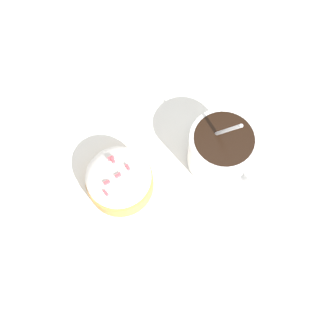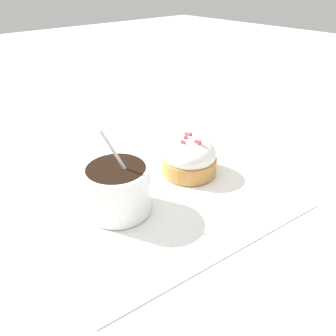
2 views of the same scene
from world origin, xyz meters
TOP-DOWN VIEW (x-y plane):
  - ground_plane at (0.00, 0.00)m, footprint 3.00×3.00m
  - paper_napkin at (0.00, 0.00)m, footprint 0.34×0.34m
  - coffee_cup at (0.06, 0.00)m, footprint 0.08×0.10m
  - frosted_pastry at (-0.06, 0.00)m, footprint 0.08×0.08m

SIDE VIEW (x-z plane):
  - ground_plane at x=0.00m, z-range 0.00..0.00m
  - paper_napkin at x=0.00m, z-range 0.00..0.00m
  - frosted_pastry at x=-0.06m, z-range 0.00..0.06m
  - coffee_cup at x=0.06m, z-range -0.02..0.09m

